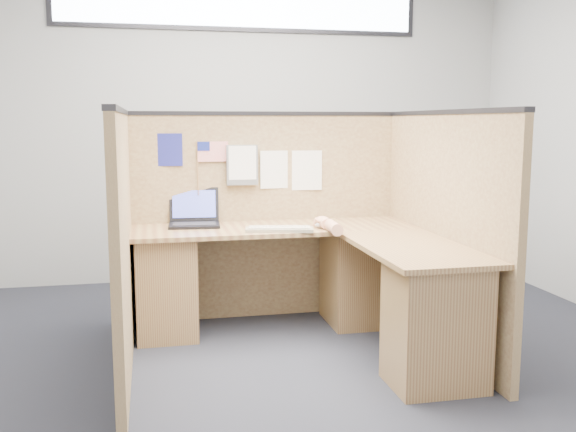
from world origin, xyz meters
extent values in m
plane|color=#1F212D|center=(0.00, 0.00, 0.00)|extent=(5.00, 5.00, 0.00)
plane|color=#ABADB1|center=(0.00, 2.25, 1.40)|extent=(5.00, 0.00, 5.00)
plane|color=#ABADB1|center=(0.00, -2.25, 1.40)|extent=(5.00, 0.00, 5.00)
cube|color=#232328|center=(0.00, 2.24, 2.45)|extent=(3.30, 0.02, 0.38)
cube|color=white|center=(0.00, 2.22, 2.45)|extent=(3.20, 0.01, 0.30)
cube|color=brown|center=(0.00, 1.00, 0.75)|extent=(2.05, 0.05, 1.50)
cube|color=#232328|center=(0.00, 1.00, 1.51)|extent=(2.05, 0.06, 0.03)
cube|color=brown|center=(-1.00, 0.10, 0.75)|extent=(0.05, 1.80, 1.50)
cube|color=#232328|center=(-1.00, 0.10, 1.51)|extent=(0.06, 1.80, 0.03)
cube|color=brown|center=(1.00, 0.10, 0.75)|extent=(0.05, 1.80, 1.50)
cube|color=#232328|center=(1.00, 0.10, 1.51)|extent=(0.06, 1.80, 0.03)
cube|color=brown|center=(0.00, 0.68, 0.71)|extent=(1.95, 0.60, 0.03)
cube|color=brown|center=(0.68, -0.20, 0.71)|extent=(0.60, 1.15, 0.03)
cube|color=brown|center=(-0.75, 0.68, 0.35)|extent=(0.40, 0.50, 0.70)
cube|color=brown|center=(0.60, 0.68, 0.35)|extent=(0.40, 0.50, 0.70)
cube|color=brown|center=(0.68, -0.52, 0.35)|extent=(0.50, 0.40, 0.70)
cube|color=black|center=(-0.54, 0.80, 0.74)|extent=(0.37, 0.29, 0.02)
cube|color=black|center=(-0.54, 0.96, 0.87)|extent=(0.36, 0.10, 0.24)
cube|color=#353F93|center=(-0.54, 0.95, 0.87)|extent=(0.31, 0.08, 0.19)
cube|color=gray|center=(0.00, 0.48, 0.74)|extent=(0.47, 0.24, 0.02)
cube|color=silver|center=(0.00, 0.48, 0.76)|extent=(0.43, 0.20, 0.01)
ellipsoid|color=silver|center=(0.32, 0.55, 0.75)|extent=(0.13, 0.10, 0.05)
ellipsoid|color=tan|center=(0.32, 0.55, 0.78)|extent=(0.10, 0.12, 0.06)
cylinder|color=tan|center=(0.32, 0.49, 0.77)|extent=(0.07, 0.06, 0.07)
cylinder|color=tan|center=(0.33, 0.33, 0.77)|extent=(0.11, 0.30, 0.09)
cube|color=navy|center=(-0.69, 0.97, 1.26)|extent=(0.17, 0.02, 0.23)
cylinder|color=olive|center=(-0.50, 0.96, 1.12)|extent=(0.01, 0.01, 0.39)
cube|color=red|center=(-0.39, 0.96, 1.24)|extent=(0.22, 0.00, 0.14)
cube|color=navy|center=(-0.46, 0.95, 1.28)|extent=(0.09, 0.00, 0.07)
cube|color=slate|center=(-0.18, 0.94, 1.15)|extent=(0.23, 0.05, 0.29)
cube|color=white|center=(-0.18, 0.92, 1.16)|extent=(0.20, 0.01, 0.24)
cube|color=white|center=(0.07, 0.97, 1.11)|extent=(0.22, 0.02, 0.28)
cube|color=white|center=(0.31, 0.97, 1.10)|extent=(0.23, 0.02, 0.29)
camera|label=1|loc=(-0.84, -3.67, 1.45)|focal=40.00mm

